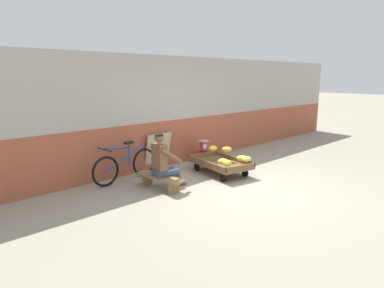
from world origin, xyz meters
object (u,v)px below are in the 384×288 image
Objects in this scene: banana_cart at (220,164)px; sign_board at (158,151)px; plastic_crate at (203,157)px; weighing_scale at (203,146)px; bicycle_near_left at (126,165)px; shopping_bag at (214,162)px; low_bench at (160,179)px; vendor_seated at (163,161)px.

sign_board is at bearing 119.96° from banana_cart.
plastic_crate is 0.41× the size of sign_board.
plastic_crate is 1.30m from sign_board.
weighing_scale is 2.33m from bicycle_near_left.
plastic_crate is 1.50× the size of shopping_bag.
low_bench is 2.09m from shopping_bag.
banana_cart reaches higher than plastic_crate.
bicycle_near_left is 6.91× the size of shopping_bag.
sign_board is at bearing 163.56° from plastic_crate.
weighing_scale reaches higher than plastic_crate.
weighing_scale is at bearing 22.07° from low_bench.
sign_board reaches higher than shopping_bag.
shopping_bag is (2.05, 0.41, -0.08)m from low_bench.
weighing_scale is 0.18× the size of bicycle_near_left.
vendor_seated reaches higher than low_bench.
weighing_scale is at bearing -90.00° from plastic_crate.
low_bench is 0.96m from bicycle_near_left.
banana_cart is 5.22× the size of weighing_scale.
bicycle_near_left is at bearing 178.42° from plastic_crate.
weighing_scale is at bearing 23.11° from vendor_seated.
plastic_crate is at bearing 65.78° from banana_cart.
vendor_seated is at bearing -5.00° from low_bench.
banana_cart is at bearing -29.10° from bicycle_near_left.
bicycle_near_left is at bearing -165.11° from sign_board.
vendor_seated is 3.80× the size of weighing_scale.
vendor_seated is 1.48m from sign_board.
sign_board reaches higher than low_bench.
vendor_seated is (0.09, -0.01, 0.37)m from low_bench.
weighing_scale is (0.44, 0.98, 0.21)m from banana_cart.
sign_board reaches higher than banana_cart.
vendor_seated reaches higher than banana_cart.
sign_board is at bearing 163.51° from weighing_scale.
plastic_crate is at bearing -16.44° from sign_board.
weighing_scale is at bearing 65.76° from banana_cart.
low_bench is 0.68× the size of bicycle_near_left.
sign_board is at bearing 144.68° from shopping_bag.
low_bench is at bearing -157.93° from weighing_scale.
low_bench is 4.69× the size of shopping_bag.
banana_cart is 1.63m from vendor_seated.
shopping_bag is at bearing -99.65° from plastic_crate.
bicycle_near_left is 1.88× the size of sign_board.
sign_board is 1.43m from shopping_bag.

